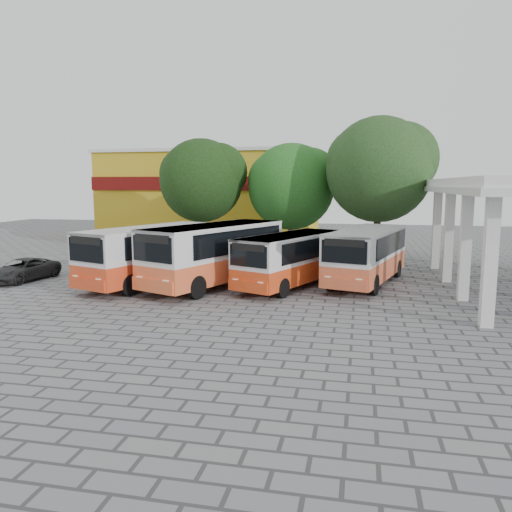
% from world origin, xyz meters
% --- Properties ---
extents(ground, '(90.00, 90.00, 0.00)m').
position_xyz_m(ground, '(0.00, 0.00, 0.00)').
color(ground, slate).
rests_on(ground, ground).
extents(shophouse_block, '(20.40, 10.40, 8.30)m').
position_xyz_m(shophouse_block, '(-11.00, 25.99, 4.16)').
color(shophouse_block, gold).
rests_on(shophouse_block, ground).
extents(bus_far_left, '(5.11, 8.74, 2.95)m').
position_xyz_m(bus_far_left, '(-7.20, 2.37, 1.71)').
color(bus_far_left, red).
rests_on(bus_far_left, ground).
extents(bus_centre_left, '(5.71, 9.25, 3.11)m').
position_xyz_m(bus_centre_left, '(-3.83, 2.57, 1.80)').
color(bus_centre_left, orange).
rests_on(bus_centre_left, ground).
extents(bus_centre_right, '(4.89, 7.88, 2.65)m').
position_xyz_m(bus_centre_right, '(-0.07, 3.13, 1.53)').
color(bus_centre_right, '#DF4014').
rests_on(bus_centre_right, ground).
extents(bus_far_right, '(4.39, 8.29, 2.82)m').
position_xyz_m(bus_far_right, '(3.67, 4.74, 1.63)').
color(bus_far_right, '#D75830').
rests_on(bus_far_right, ground).
extents(tree_left, '(6.42, 6.11, 8.45)m').
position_xyz_m(tree_left, '(-8.18, 14.14, 5.59)').
color(tree_left, black).
rests_on(tree_left, ground).
extents(tree_middle, '(6.61, 6.30, 8.10)m').
position_xyz_m(tree_middle, '(-1.64, 15.20, 5.16)').
color(tree_middle, '#412B1D').
rests_on(tree_middle, ground).
extents(tree_right, '(7.31, 6.96, 9.56)m').
position_xyz_m(tree_right, '(4.49, 13.03, 6.31)').
color(tree_right, '#412D15').
rests_on(tree_right, ground).
extents(parked_car, '(2.45, 4.40, 1.17)m').
position_xyz_m(parked_car, '(-14.36, 1.83, 0.58)').
color(parked_car, black).
rests_on(parked_car, ground).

